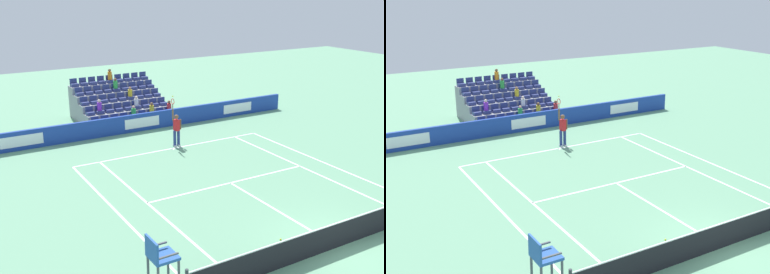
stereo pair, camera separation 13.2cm
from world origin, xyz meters
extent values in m
plane|color=#669E77|center=(0.00, 0.00, 0.00)|extent=(80.00, 80.00, 0.00)
cube|color=white|center=(0.00, -11.89, 0.00)|extent=(10.97, 0.10, 0.01)
cube|color=white|center=(0.00, -6.40, 0.00)|extent=(8.23, 0.10, 0.01)
cube|color=white|center=(0.00, -3.20, 0.00)|extent=(0.10, 6.40, 0.01)
cube|color=white|center=(4.12, -5.95, 0.00)|extent=(0.10, 11.89, 0.01)
cube|color=white|center=(-4.12, -5.95, 0.00)|extent=(0.10, 11.89, 0.01)
cube|color=white|center=(5.49, -5.95, 0.00)|extent=(0.10, 11.89, 0.01)
cube|color=white|center=(-5.49, -5.95, 0.00)|extent=(0.10, 11.89, 0.01)
cube|color=white|center=(0.00, -11.79, 0.00)|extent=(0.10, 0.20, 0.01)
cube|color=#193899|center=(0.00, -15.79, 0.53)|extent=(21.09, 0.20, 1.06)
cube|color=white|center=(-7.03, -15.68, 0.53)|extent=(2.25, 0.01, 0.60)
cube|color=white|center=(0.00, -15.68, 0.53)|extent=(2.25, 0.01, 0.60)
cube|color=white|center=(7.03, -15.68, 0.53)|extent=(2.25, 0.01, 0.60)
cube|color=black|center=(0.00, 0.00, 0.46)|extent=(11.77, 0.02, 0.92)
cube|color=white|center=(0.00, 0.00, 0.94)|extent=(11.77, 0.04, 0.04)
cylinder|color=navy|center=(-0.53, -12.14, 0.45)|extent=(0.16, 0.16, 0.90)
cylinder|color=navy|center=(-0.29, -12.13, 0.45)|extent=(0.16, 0.16, 0.90)
cube|color=white|center=(-0.53, -12.14, 0.04)|extent=(0.13, 0.26, 0.08)
cube|color=white|center=(-0.29, -12.13, 0.04)|extent=(0.13, 0.26, 0.08)
cube|color=red|center=(-0.41, -12.14, 1.20)|extent=(0.23, 0.37, 0.60)
sphere|color=brown|center=(-0.41, -12.14, 1.66)|extent=(0.24, 0.24, 0.24)
cylinder|color=brown|center=(-0.19, -12.13, 1.81)|extent=(0.09, 0.09, 0.62)
cylinder|color=brown|center=(-0.63, -12.10, 1.22)|extent=(0.09, 0.09, 0.56)
cylinder|color=black|center=(-0.19, -12.13, 2.26)|extent=(0.04, 0.04, 0.28)
torus|color=red|center=(-0.19, -12.13, 2.54)|extent=(0.04, 0.31, 0.31)
sphere|color=#D1E533|center=(-0.19, -12.13, 2.82)|extent=(0.07, 0.07, 0.07)
cube|color=#23519E|center=(6.69, 0.07, 1.75)|extent=(0.70, 0.70, 0.08)
cube|color=#23519E|center=(7.01, 0.07, 2.06)|extent=(0.06, 0.70, 0.55)
cube|color=#474C54|center=(6.69, -0.25, 1.93)|extent=(0.56, 0.05, 0.04)
cube|color=#474C54|center=(6.69, 0.39, 1.93)|extent=(0.56, 0.05, 0.04)
cube|color=gray|center=(0.00, -16.87, 0.21)|extent=(5.58, 0.95, 0.42)
cube|color=navy|center=(-2.48, -16.87, 0.52)|extent=(0.48, 0.44, 0.20)
cube|color=navy|center=(-2.48, -17.07, 0.77)|extent=(0.48, 0.04, 0.30)
cube|color=navy|center=(-1.86, -16.87, 0.52)|extent=(0.48, 0.44, 0.20)
cube|color=navy|center=(-1.86, -17.07, 0.77)|extent=(0.48, 0.04, 0.30)
cube|color=navy|center=(-1.24, -16.87, 0.52)|extent=(0.48, 0.44, 0.20)
cube|color=navy|center=(-1.24, -17.07, 0.77)|extent=(0.48, 0.04, 0.30)
cube|color=navy|center=(-0.62, -16.87, 0.52)|extent=(0.48, 0.44, 0.20)
cube|color=navy|center=(-0.62, -17.07, 0.77)|extent=(0.48, 0.04, 0.30)
cube|color=navy|center=(0.00, -16.87, 0.52)|extent=(0.48, 0.44, 0.20)
cube|color=navy|center=(0.00, -17.07, 0.77)|extent=(0.48, 0.04, 0.30)
cube|color=navy|center=(0.62, -16.87, 0.52)|extent=(0.48, 0.44, 0.20)
cube|color=navy|center=(0.62, -17.07, 0.77)|extent=(0.48, 0.04, 0.30)
cube|color=navy|center=(1.24, -16.87, 0.52)|extent=(0.48, 0.44, 0.20)
cube|color=navy|center=(1.24, -17.07, 0.77)|extent=(0.48, 0.04, 0.30)
cube|color=navy|center=(1.86, -16.87, 0.52)|extent=(0.48, 0.44, 0.20)
cube|color=navy|center=(1.86, -17.07, 0.77)|extent=(0.48, 0.04, 0.30)
cube|color=navy|center=(2.48, -16.87, 0.52)|extent=(0.48, 0.44, 0.20)
cube|color=navy|center=(2.48, -17.07, 0.77)|extent=(0.48, 0.04, 0.30)
cube|color=gray|center=(0.00, -17.82, 0.42)|extent=(5.58, 0.95, 0.84)
cube|color=navy|center=(-2.48, -17.82, 0.94)|extent=(0.48, 0.44, 0.20)
cube|color=navy|center=(-2.48, -18.02, 1.19)|extent=(0.48, 0.04, 0.30)
cube|color=navy|center=(-1.86, -17.82, 0.94)|extent=(0.48, 0.44, 0.20)
cube|color=navy|center=(-1.86, -18.02, 1.19)|extent=(0.48, 0.04, 0.30)
cube|color=navy|center=(-1.24, -17.82, 0.94)|extent=(0.48, 0.44, 0.20)
cube|color=navy|center=(-1.24, -18.02, 1.19)|extent=(0.48, 0.04, 0.30)
cube|color=navy|center=(-0.62, -17.82, 0.94)|extent=(0.48, 0.44, 0.20)
cube|color=navy|center=(-0.62, -18.02, 1.19)|extent=(0.48, 0.04, 0.30)
cube|color=navy|center=(0.00, -17.82, 0.94)|extent=(0.48, 0.44, 0.20)
cube|color=navy|center=(0.00, -18.02, 1.19)|extent=(0.48, 0.04, 0.30)
cube|color=navy|center=(0.62, -17.82, 0.94)|extent=(0.48, 0.44, 0.20)
cube|color=navy|center=(0.62, -18.02, 1.19)|extent=(0.48, 0.04, 0.30)
cube|color=navy|center=(1.24, -17.82, 0.94)|extent=(0.48, 0.44, 0.20)
cube|color=navy|center=(1.24, -18.02, 1.19)|extent=(0.48, 0.04, 0.30)
cube|color=navy|center=(1.86, -17.82, 0.94)|extent=(0.48, 0.44, 0.20)
cube|color=navy|center=(1.86, -18.02, 1.19)|extent=(0.48, 0.04, 0.30)
cube|color=navy|center=(2.48, -17.82, 0.94)|extent=(0.48, 0.44, 0.20)
cube|color=navy|center=(2.48, -18.02, 1.19)|extent=(0.48, 0.04, 0.30)
cube|color=gray|center=(0.00, -18.77, 0.63)|extent=(5.58, 0.95, 1.26)
cube|color=navy|center=(-2.48, -18.77, 1.36)|extent=(0.48, 0.44, 0.20)
cube|color=navy|center=(-2.48, -18.97, 1.61)|extent=(0.48, 0.04, 0.30)
cube|color=navy|center=(-1.86, -18.77, 1.36)|extent=(0.48, 0.44, 0.20)
cube|color=navy|center=(-1.86, -18.97, 1.61)|extent=(0.48, 0.04, 0.30)
cube|color=navy|center=(-1.24, -18.77, 1.36)|extent=(0.48, 0.44, 0.20)
cube|color=navy|center=(-1.24, -18.97, 1.61)|extent=(0.48, 0.04, 0.30)
cube|color=navy|center=(-0.62, -18.77, 1.36)|extent=(0.48, 0.44, 0.20)
cube|color=navy|center=(-0.62, -18.97, 1.61)|extent=(0.48, 0.04, 0.30)
cube|color=navy|center=(0.00, -18.77, 1.36)|extent=(0.48, 0.44, 0.20)
cube|color=navy|center=(0.00, -18.97, 1.61)|extent=(0.48, 0.04, 0.30)
cube|color=navy|center=(0.62, -18.77, 1.36)|extent=(0.48, 0.44, 0.20)
cube|color=navy|center=(0.62, -18.97, 1.61)|extent=(0.48, 0.04, 0.30)
cube|color=navy|center=(1.24, -18.77, 1.36)|extent=(0.48, 0.44, 0.20)
cube|color=navy|center=(1.24, -18.97, 1.61)|extent=(0.48, 0.04, 0.30)
cube|color=navy|center=(1.86, -18.77, 1.36)|extent=(0.48, 0.44, 0.20)
cube|color=navy|center=(1.86, -18.97, 1.61)|extent=(0.48, 0.04, 0.30)
cube|color=navy|center=(2.48, -18.77, 1.36)|extent=(0.48, 0.44, 0.20)
cube|color=navy|center=(2.48, -18.97, 1.61)|extent=(0.48, 0.04, 0.30)
cube|color=gray|center=(0.00, -19.72, 0.84)|extent=(5.58, 0.95, 1.68)
cube|color=navy|center=(-2.48, -19.72, 1.78)|extent=(0.48, 0.44, 0.20)
cube|color=navy|center=(-2.48, -19.92, 2.03)|extent=(0.48, 0.04, 0.30)
cube|color=navy|center=(-1.86, -19.72, 1.78)|extent=(0.48, 0.44, 0.20)
cube|color=navy|center=(-1.86, -19.92, 2.03)|extent=(0.48, 0.04, 0.30)
cube|color=navy|center=(-1.24, -19.72, 1.78)|extent=(0.48, 0.44, 0.20)
cube|color=navy|center=(-1.24, -19.92, 2.03)|extent=(0.48, 0.04, 0.30)
cube|color=navy|center=(-0.62, -19.72, 1.78)|extent=(0.48, 0.44, 0.20)
cube|color=navy|center=(-0.62, -19.92, 2.03)|extent=(0.48, 0.04, 0.30)
cube|color=navy|center=(0.00, -19.72, 1.78)|extent=(0.48, 0.44, 0.20)
cube|color=navy|center=(0.00, -19.92, 2.03)|extent=(0.48, 0.04, 0.30)
cube|color=navy|center=(0.62, -19.72, 1.78)|extent=(0.48, 0.44, 0.20)
cube|color=navy|center=(0.62, -19.92, 2.03)|extent=(0.48, 0.04, 0.30)
cube|color=navy|center=(1.24, -19.72, 1.78)|extent=(0.48, 0.44, 0.20)
cube|color=navy|center=(1.24, -19.92, 2.03)|extent=(0.48, 0.04, 0.30)
cube|color=navy|center=(1.86, -19.72, 1.78)|extent=(0.48, 0.44, 0.20)
cube|color=navy|center=(1.86, -19.92, 2.03)|extent=(0.48, 0.04, 0.30)
cube|color=navy|center=(2.48, -19.72, 1.78)|extent=(0.48, 0.44, 0.20)
cube|color=navy|center=(2.48, -19.92, 2.03)|extent=(0.48, 0.04, 0.30)
cube|color=gray|center=(0.00, -20.67, 1.05)|extent=(5.58, 0.95, 2.10)
cube|color=navy|center=(-2.48, -20.67, 2.20)|extent=(0.48, 0.44, 0.20)
cube|color=navy|center=(-2.48, -20.87, 2.45)|extent=(0.48, 0.04, 0.30)
cube|color=navy|center=(-1.86, -20.67, 2.20)|extent=(0.48, 0.44, 0.20)
cube|color=navy|center=(-1.86, -20.87, 2.45)|extent=(0.48, 0.04, 0.30)
cube|color=navy|center=(-1.24, -20.67, 2.20)|extent=(0.48, 0.44, 0.20)
cube|color=navy|center=(-1.24, -20.87, 2.45)|extent=(0.48, 0.04, 0.30)
cube|color=navy|center=(-0.62, -20.67, 2.20)|extent=(0.48, 0.44, 0.20)
cube|color=navy|center=(-0.62, -20.87, 2.45)|extent=(0.48, 0.04, 0.30)
cube|color=navy|center=(0.00, -20.67, 2.20)|extent=(0.48, 0.44, 0.20)
cube|color=navy|center=(0.00, -20.87, 2.45)|extent=(0.48, 0.04, 0.30)
cube|color=navy|center=(0.62, -20.67, 2.20)|extent=(0.48, 0.44, 0.20)
cube|color=navy|center=(0.62, -20.87, 2.45)|extent=(0.48, 0.04, 0.30)
cube|color=navy|center=(1.24, -20.67, 2.20)|extent=(0.48, 0.44, 0.20)
cube|color=navy|center=(1.24, -20.87, 2.45)|extent=(0.48, 0.04, 0.30)
cube|color=navy|center=(1.86, -20.67, 2.20)|extent=(0.48, 0.44, 0.20)
cube|color=navy|center=(1.86, -20.87, 2.45)|extent=(0.48, 0.04, 0.30)
cube|color=navy|center=(2.48, -20.67, 2.20)|extent=(0.48, 0.44, 0.20)
cube|color=navy|center=(2.48, -20.87, 2.45)|extent=(0.48, 0.04, 0.30)
cylinder|color=red|center=(-2.48, -16.92, 0.88)|extent=(0.28, 0.28, 0.52)
sphere|color=brown|center=(-2.48, -16.92, 1.24)|extent=(0.20, 0.20, 0.20)
cylinder|color=green|center=(0.00, -16.92, 0.87)|extent=(0.28, 0.28, 0.49)
sphere|color=#D3A884|center=(0.00, -16.92, 1.21)|extent=(0.20, 0.20, 0.20)
cylinder|color=green|center=(0.00, -19.77, 2.13)|extent=(0.28, 0.28, 0.49)
sphere|color=brown|center=(0.00, -19.77, 2.47)|extent=(0.20, 0.20, 0.20)
cylinder|color=orange|center=(0.00, -20.72, 2.57)|extent=(0.28, 0.28, 0.54)
sphere|color=brown|center=(0.00, -20.72, 2.94)|extent=(0.20, 0.20, 0.20)
cylinder|color=yellow|center=(-1.24, -16.92, 0.89)|extent=(0.28, 0.28, 0.54)
sphere|color=brown|center=(-1.24, -16.92, 1.26)|extent=(0.20, 0.20, 0.20)
cylinder|color=white|center=(-0.62, -17.87, 1.25)|extent=(0.28, 0.28, 0.42)
sphere|color=beige|center=(-0.62, -17.87, 1.56)|extent=(0.20, 0.20, 0.20)
cylinder|color=yellow|center=(-0.62, -18.82, 1.67)|extent=(0.28, 0.28, 0.43)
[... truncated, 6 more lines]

